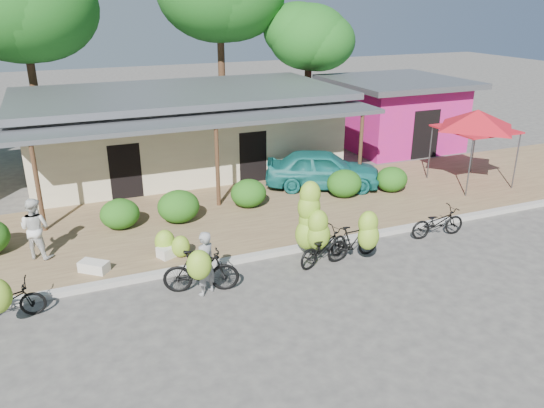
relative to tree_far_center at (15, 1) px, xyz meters
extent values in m
plane|color=#43403E|center=(5.69, -16.11, -6.73)|extent=(100.00, 100.00, 0.00)
cube|color=#91764E|center=(5.69, -11.11, -6.67)|extent=(60.00, 6.00, 0.12)
cube|color=#A8A399|center=(5.69, -14.11, -6.65)|extent=(60.00, 0.25, 0.15)
cube|color=beige|center=(5.69, -5.11, -5.18)|extent=(12.00, 6.00, 3.10)
cube|color=slate|center=(5.69, -5.11, -3.50)|extent=(13.00, 7.00, 0.25)
cube|color=black|center=(5.69, -8.06, -5.63)|extent=(1.40, 0.12, 2.20)
cube|color=slate|center=(5.69, -9.11, -3.83)|extent=(13.00, 2.00, 0.15)
cylinder|color=#4E2E1F|center=(0.09, -10.01, -5.30)|extent=(0.14, 0.14, 2.85)
cylinder|color=#4E2E1F|center=(5.69, -10.01, -5.30)|extent=(0.14, 0.14, 2.85)
cylinder|color=#4E2E1F|center=(11.29, -10.01, -5.30)|extent=(0.14, 0.14, 2.85)
cube|color=#C11D6B|center=(16.19, -5.11, -5.23)|extent=(5.00, 5.00, 3.00)
cube|color=slate|center=(16.19, -5.11, -3.60)|extent=(6.00, 6.00, 0.25)
cube|color=black|center=(16.19, -7.56, -5.63)|extent=(1.40, 0.12, 2.20)
cylinder|color=#4E2E1F|center=(0.19, -0.11, -3.22)|extent=(0.36, 0.36, 7.01)
ellipsoid|color=#164C13|center=(0.19, -0.11, -0.10)|extent=(6.23, 6.23, 4.98)
cylinder|color=#4E2E1F|center=(9.19, 0.39, -2.92)|extent=(0.36, 0.36, 7.61)
cylinder|color=#4E2E1F|center=(13.19, -1.61, -4.07)|extent=(0.36, 0.36, 5.32)
ellipsoid|color=#164C13|center=(13.19, -1.61, -1.70)|extent=(4.06, 4.06, 3.25)
ellipsoid|color=#164C13|center=(12.69, -1.31, -1.40)|extent=(3.45, 3.45, 2.76)
ellipsoid|color=#245A14|center=(2.29, -10.75, -6.14)|extent=(1.21, 1.09, 0.94)
ellipsoid|color=#245A14|center=(4.08, -10.94, -6.09)|extent=(1.33, 1.20, 1.04)
ellipsoid|color=#245A14|center=(6.60, -10.55, -6.13)|extent=(1.23, 1.11, 0.96)
ellipsoid|color=#245A14|center=(10.11, -10.94, -6.11)|extent=(1.27, 1.15, 0.99)
ellipsoid|color=#245A14|center=(12.02, -11.10, -6.15)|extent=(1.18, 1.06, 0.92)
cylinder|color=#59595E|center=(14.23, -12.58, -5.56)|extent=(0.05, 0.05, 2.10)
cylinder|color=#59595E|center=(16.43, -12.58, -5.56)|extent=(0.05, 0.05, 2.10)
cylinder|color=#59595E|center=(14.23, -10.38, -5.56)|extent=(0.05, 0.05, 2.10)
cylinder|color=#59595E|center=(16.43, -10.38, -5.56)|extent=(0.05, 0.05, 2.10)
cube|color=red|center=(15.33, -11.48, -4.48)|extent=(2.40, 2.40, 0.06)
cone|color=red|center=(15.33, -11.48, -4.10)|extent=(3.50, 3.50, 0.70)
imported|color=black|center=(-0.77, -14.72, -6.28)|extent=(1.76, 0.76, 0.90)
imported|color=black|center=(3.62, -15.24, -6.17)|extent=(1.94, 1.05, 1.12)
ellipsoid|color=#A6BF2F|center=(3.43, -15.86, -5.66)|extent=(0.59, 0.50, 0.74)
imported|color=black|center=(7.13, -15.02, -6.25)|extent=(1.93, 1.24, 0.96)
ellipsoid|color=#A6BF2F|center=(6.89, -14.53, -6.04)|extent=(0.73, 0.62, 0.91)
ellipsoid|color=#A6BF2F|center=(6.98, -14.49, -5.65)|extent=(0.69, 0.58, 0.86)
ellipsoid|color=#A6BF2F|center=(6.90, -14.52, -5.24)|extent=(0.65, 0.55, 0.81)
ellipsoid|color=#A6BF2F|center=(6.93, -14.51, -4.87)|extent=(0.59, 0.50, 0.74)
ellipsoid|color=#A6BF2F|center=(7.06, -14.84, -5.98)|extent=(0.66, 0.56, 0.83)
ellipsoid|color=#A6BF2F|center=(7.02, -14.85, -5.58)|extent=(0.57, 0.49, 0.72)
imported|color=black|center=(8.00, -15.11, -6.22)|extent=(1.71, 0.60, 1.01)
ellipsoid|color=#A6BF2F|center=(8.05, -15.76, -5.80)|extent=(0.59, 0.50, 0.74)
ellipsoid|color=#A6BF2F|center=(8.05, -15.71, -5.44)|extent=(0.54, 0.46, 0.68)
imported|color=black|center=(11.12, -14.83, -6.26)|extent=(1.82, 0.73, 0.94)
ellipsoid|color=#A6BF2F|center=(3.19, -13.05, -6.25)|extent=(0.57, 0.48, 0.71)
ellipsoid|color=#A6BF2F|center=(3.55, -13.43, -6.29)|extent=(0.50, 0.43, 0.63)
ellipsoid|color=#A6BF2F|center=(7.70, -13.14, -6.30)|extent=(0.49, 0.42, 0.62)
cube|color=white|center=(3.36, -13.19, -6.46)|extent=(0.94, 0.73, 0.30)
cube|color=white|center=(1.25, -13.38, -6.47)|extent=(0.82, 0.77, 0.28)
imported|color=gray|center=(3.69, -15.39, -5.90)|extent=(0.72, 0.64, 1.66)
imported|color=silver|center=(-0.07, -11.91, -5.75)|extent=(1.05, 1.01, 1.72)
imported|color=#186C69|center=(9.86, -9.74, -5.88)|extent=(4.58, 3.31, 1.45)
camera|label=1|loc=(0.81, -26.53, 0.03)|focal=35.00mm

